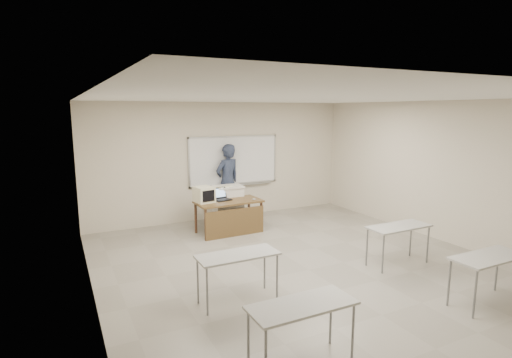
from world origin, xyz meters
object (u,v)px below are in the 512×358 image
whiteboard (234,161)px  laptop (222,197)px  keyboard (224,187)px  presenter (228,182)px  mouse (254,199)px  instructor_desk (231,210)px  podium (228,206)px  crt_monitor (204,194)px

whiteboard → laptop: (-0.80, -1.12, -0.67)m
laptop → keyboard: 0.34m
whiteboard → presenter: (-0.23, -0.11, -0.51)m
laptop → mouse: 0.74m
presenter → keyboard: bearing=46.0°
whiteboard → keyboard: size_ratio=6.25×
keyboard → presenter: size_ratio=0.20×
instructor_desk → podium: size_ratio=1.51×
mouse → keyboard: keyboard is taller
whiteboard → crt_monitor: bearing=-137.3°
crt_monitor → mouse: (1.10, -0.33, -0.16)m
presenter → mouse: bearing=77.8°
crt_monitor → presenter: 1.45m
instructor_desk → keyboard: 0.68m
instructor_desk → presenter: 1.42m
crt_monitor → mouse: size_ratio=4.58×
instructor_desk → mouse: mouse is taller
podium → crt_monitor: 0.94m
podium → mouse: podium is taller
instructor_desk → podium: podium is taller
whiteboard → instructor_desk: size_ratio=1.66×
presenter → instructor_desk: bearing=54.2°
whiteboard → keyboard: whiteboard is taller
podium → keyboard: (-0.15, -0.12, 0.50)m
whiteboard → keyboard: (-0.65, -0.89, -0.48)m
crt_monitor → keyboard: size_ratio=1.10×
keyboard → presenter: bearing=46.1°
mouse → instructor_desk: bearing=-169.4°
whiteboard → podium: whiteboard is taller
instructor_desk → presenter: bearing=68.3°
laptop → mouse: laptop is taller
instructor_desk → whiteboard: bearing=61.6°
podium → presenter: presenter is taller
instructor_desk → podium: 0.65m
laptop → whiteboard: bearing=45.4°
crt_monitor → presenter: size_ratio=0.22×
crt_monitor → laptop: 0.47m
whiteboard → crt_monitor: (-1.25, -1.15, -0.56)m
mouse → keyboard: 0.81m
whiteboard → mouse: 1.65m
whiteboard → podium: 1.34m
podium → crt_monitor: size_ratio=2.28×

